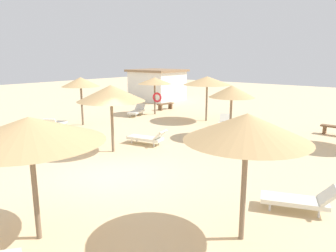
# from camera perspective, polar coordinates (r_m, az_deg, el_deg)

# --- Properties ---
(ground_plane) EXTENTS (80.00, 80.00, 0.00)m
(ground_plane) POSITION_cam_1_polar(r_m,az_deg,el_deg) (11.53, -9.49, -8.32)
(ground_plane) COLOR beige
(parasol_0) EXTENTS (2.27, 2.27, 2.65)m
(parasol_0) POSITION_cam_1_polar(r_m,az_deg,el_deg) (16.12, 11.31, 6.05)
(parasol_0) COLOR #75604C
(parasol_0) RESTS_ON ground
(parasol_1) EXTENTS (2.22, 2.22, 2.86)m
(parasol_1) POSITION_cam_1_polar(r_m,az_deg,el_deg) (19.55, -15.34, 7.56)
(parasol_1) COLOR #75604C
(parasol_1) RESTS_ON ground
(parasol_2) EXTENTS (2.85, 2.85, 2.88)m
(parasol_2) POSITION_cam_1_polar(r_m,az_deg,el_deg) (13.58, -10.13, 5.78)
(parasol_2) COLOR #75604C
(parasol_2) RESTS_ON ground
(parasol_3) EXTENTS (2.69, 2.69, 2.87)m
(parasol_3) POSITION_cam_1_polar(r_m,az_deg,el_deg) (6.87, 13.90, -0.27)
(parasol_3) COLOR #75604C
(parasol_3) RESTS_ON ground
(parasol_4) EXTENTS (2.36, 2.36, 2.61)m
(parasol_4) POSITION_cam_1_polar(r_m,az_deg,el_deg) (22.60, -2.39, 7.98)
(parasol_4) COLOR #75604C
(parasol_4) RESTS_ON ground
(parasol_5) EXTENTS (3.17, 3.17, 2.80)m
(parasol_5) POSITION_cam_1_polar(r_m,az_deg,el_deg) (7.31, -23.52, -0.64)
(parasol_5) COLOR #75604C
(parasol_5) RESTS_ON ground
(parasol_7) EXTENTS (2.99, 2.99, 2.83)m
(parasol_7) POSITION_cam_1_polar(r_m,az_deg,el_deg) (20.31, 7.00, 8.02)
(parasol_7) COLOR #75604C
(parasol_7) RESTS_ON ground
(lounger_0) EXTENTS (1.28, 1.97, 0.76)m
(lounger_0) POSITION_cam_1_polar(r_m,az_deg,el_deg) (18.34, 9.92, 0.44)
(lounger_0) COLOR silver
(lounger_0) RESTS_ON ground
(lounger_1) EXTENTS (1.58, 1.88, 0.81)m
(lounger_1) POSITION_cam_1_polar(r_m,az_deg,el_deg) (18.95, -19.41, 0.31)
(lounger_1) COLOR silver
(lounger_1) RESTS_ON ground
(lounger_2) EXTENTS (1.97, 1.02, 0.75)m
(lounger_2) POSITION_cam_1_polar(r_m,az_deg,el_deg) (14.94, -3.65, -2.10)
(lounger_2) COLOR silver
(lounger_2) RESTS_ON ground
(lounger_3) EXTENTS (1.98, 1.28, 0.76)m
(lounger_3) POSITION_cam_1_polar(r_m,az_deg,el_deg) (9.33, 22.44, -12.08)
(lounger_3) COLOR silver
(lounger_3) RESTS_ON ground
(lounger_4) EXTENTS (1.32, 1.99, 0.71)m
(lounger_4) POSITION_cam_1_polar(r_m,az_deg,el_deg) (22.47, -5.57, 2.71)
(lounger_4) COLOR silver
(lounger_4) RESTS_ON ground
(bench_0) EXTENTS (1.51, 0.42, 0.49)m
(bench_0) POSITION_cam_1_polar(r_m,az_deg,el_deg) (18.80, 27.83, -0.45)
(bench_0) COLOR brown
(bench_0) RESTS_ON ground
(bench_1) EXTENTS (0.57, 1.54, 0.49)m
(bench_1) POSITION_cam_1_polar(r_m,az_deg,el_deg) (24.83, -0.47, 3.75)
(bench_1) COLOR brown
(bench_1) RESTS_ON ground
(beach_cabana) EXTENTS (4.49, 4.19, 2.87)m
(beach_cabana) POSITION_cam_1_polar(r_m,az_deg,el_deg) (30.30, -1.93, 7.39)
(beach_cabana) COLOR white
(beach_cabana) RESTS_ON ground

